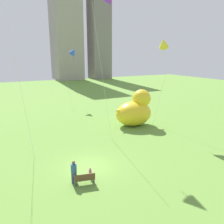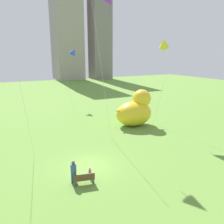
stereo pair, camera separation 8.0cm
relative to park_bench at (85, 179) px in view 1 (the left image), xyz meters
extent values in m
plane|color=olive|center=(1.33, 2.43, -0.47)|extent=(140.00, 140.00, 0.00)
cube|color=brown|center=(0.02, 0.07, -0.05)|extent=(1.52, 0.74, 0.06)
cube|color=brown|center=(-0.03, -0.12, 0.21)|extent=(1.43, 0.36, 0.45)
cube|color=#47474C|center=(-0.62, 0.21, -0.27)|extent=(0.16, 0.38, 0.39)
cube|color=#47474C|center=(0.65, -0.06, -0.27)|extent=(0.16, 0.38, 0.39)
cylinder|color=#38476B|center=(-0.70, 0.63, -0.05)|extent=(0.19, 0.19, 0.84)
cylinder|color=#38476B|center=(-0.49, 0.63, -0.05)|extent=(0.19, 0.19, 0.84)
cylinder|color=#33598C|center=(-0.59, 0.63, 0.69)|extent=(0.42, 0.42, 0.63)
sphere|color=brown|center=(-0.59, 0.63, 1.13)|extent=(0.25, 0.25, 0.25)
cylinder|color=silver|center=(0.63, 0.66, -0.26)|extent=(0.10, 0.10, 0.41)
cylinder|color=silver|center=(0.74, 0.66, -0.26)|extent=(0.10, 0.10, 0.41)
cylinder|color=#D85999|center=(0.69, 0.66, 0.10)|extent=(0.21, 0.21, 0.31)
sphere|color=brown|center=(0.69, 0.66, 0.32)|extent=(0.12, 0.12, 0.12)
ellipsoid|color=yellow|center=(10.94, 10.59, 1.14)|extent=(4.94, 3.65, 3.22)
sphere|color=yellow|center=(12.12, 10.59, 3.05)|extent=(2.41, 2.41, 2.41)
cone|color=orange|center=(13.20, 10.59, 2.93)|extent=(1.08, 1.08, 1.08)
cone|color=yellow|center=(8.79, 10.59, 1.68)|extent=(1.48, 1.29, 1.55)
cube|color=#9E938C|center=(21.33, 73.12, 19.25)|extent=(9.63, 11.29, 39.43)
cube|color=gray|center=(33.33, 69.96, 16.81)|extent=(7.24, 7.08, 34.55)
cylinder|color=silver|center=(6.90, 26.79, 4.37)|extent=(0.96, 3.40, 9.68)
cone|color=blue|center=(8.58, 27.26, 9.20)|extent=(1.75, 1.90, 1.55)
cylinder|color=blue|center=(8.58, 27.26, 8.30)|extent=(0.04, 0.04, 1.60)
cylinder|color=silver|center=(5.44, 8.60, 7.04)|extent=(1.13, 2.39, 15.01)
cylinder|color=purple|center=(6.62, 9.15, 13.64)|extent=(0.04, 0.04, 1.60)
cylinder|color=silver|center=(-3.37, 6.90, 9.58)|extent=(2.03, 0.21, 20.09)
cylinder|color=silver|center=(14.23, 8.98, 4.75)|extent=(1.45, 1.67, 10.43)
cone|color=yellow|center=(13.41, 8.27, 9.96)|extent=(1.89, 1.85, 1.55)
cylinder|color=yellow|center=(13.41, 8.27, 9.06)|extent=(0.04, 0.04, 1.60)
camera|label=1|loc=(-5.19, -14.11, 8.63)|focal=37.12mm
camera|label=2|loc=(-5.12, -14.15, 8.63)|focal=37.12mm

